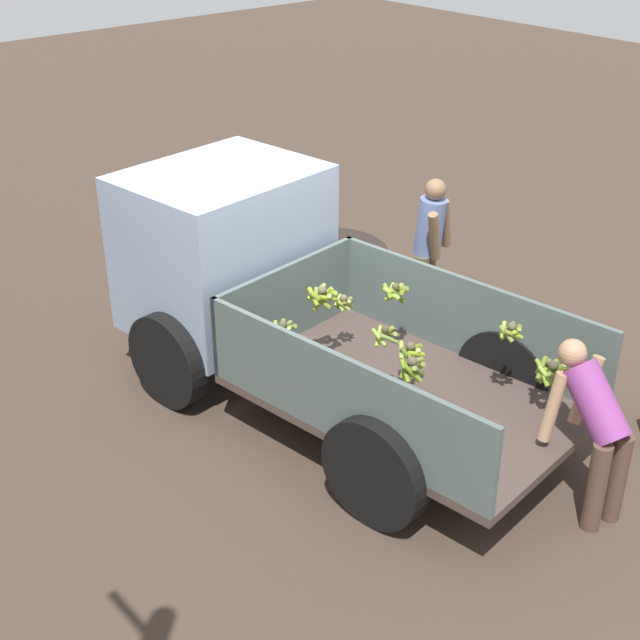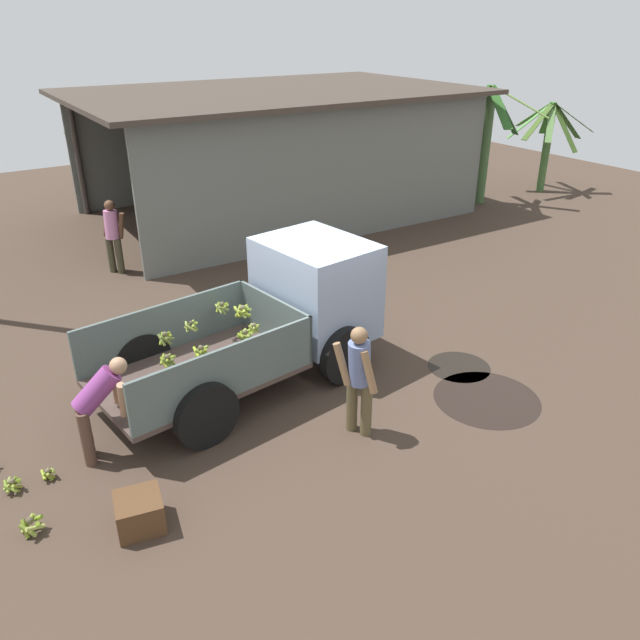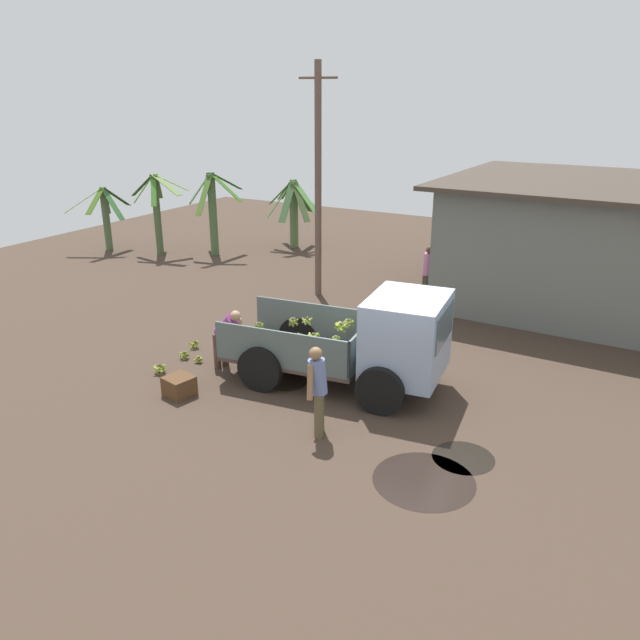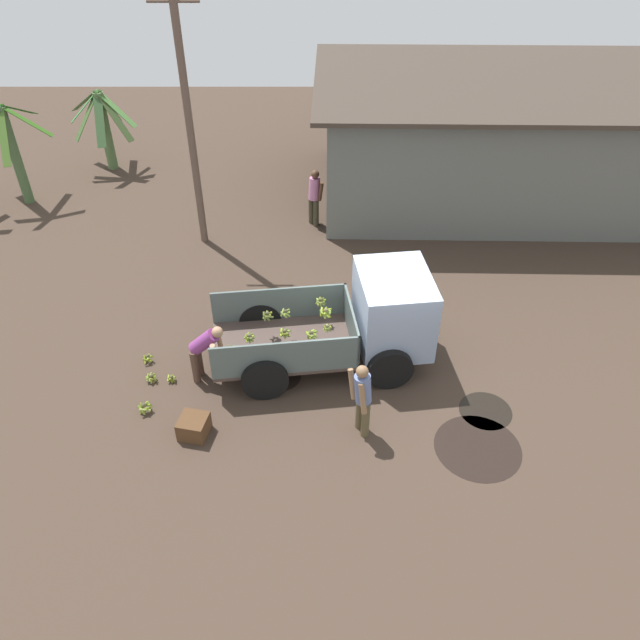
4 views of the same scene
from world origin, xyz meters
name	(u,v)px [view 3 (image 3 of 4)]	position (x,y,z in m)	size (l,w,h in m)	color
ground	(388,392)	(0.00, 0.00, 0.00)	(36.00, 36.00, 0.00)	#423328
mud_patch_0	(286,381)	(-2.05, -0.62, 0.00)	(0.91, 0.91, 0.01)	black
mud_patch_1	(463,458)	(2.06, -1.60, 0.00)	(1.04, 1.04, 0.01)	black
mud_patch_2	(424,480)	(1.72, -2.54, 0.00)	(1.61, 1.61, 0.01)	black
cargo_truck	(382,341)	(-0.18, 0.01, 1.07)	(4.65, 2.53, 2.04)	#493933
utility_pole	(318,182)	(-4.40, 4.87, 3.31)	(1.16, 0.19, 6.49)	brown
banana_palm_0	(553,218)	(0.61, 13.35, 1.35)	(2.25, 2.52, 2.56)	#738453
banana_palm_1	(294,211)	(-8.16, 9.59, 1.39)	(2.36, 2.21, 2.58)	#557643
banana_palm_2	(213,211)	(-10.11, 7.17, 1.60)	(2.49, 2.53, 2.98)	#48663D
banana_palm_4	(157,211)	(-11.93, 6.24, 1.61)	(2.30, 1.73, 2.92)	#465B36
banana_palm_6	(106,217)	(-13.99, 5.65, 1.30)	(1.98, 2.15, 2.38)	#4B603B
person_foreground_visitor	(317,387)	(-0.43, -2.12, 0.92)	(0.51, 0.66, 1.66)	brown
person_worker_loading	(226,333)	(-3.51, -0.69, 0.82)	(0.76, 0.66, 1.41)	brown
person_bystander_near_shed	(428,271)	(-1.35, 5.79, 0.92)	(0.52, 0.58, 1.65)	#3F3C2A
banana_bunch_on_ground_0	(160,368)	(-4.62, -1.63, 0.12)	(0.29, 0.30, 0.23)	#4A4330
banana_bunch_on_ground_1	(184,354)	(-4.68, -0.77, 0.11)	(0.23, 0.24, 0.20)	brown
banana_bunch_on_ground_2	(195,344)	(-4.88, -0.18, 0.11)	(0.24, 0.24, 0.20)	brown
banana_bunch_on_ground_3	(199,359)	(-4.26, -0.77, 0.09)	(0.16, 0.16, 0.16)	brown
wooden_crate_0	(179,386)	(-3.56, -2.19, 0.20)	(0.52, 0.52, 0.40)	#50331E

